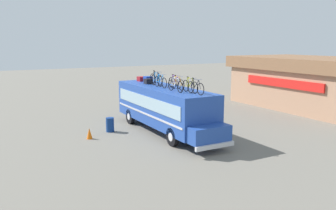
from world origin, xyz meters
name	(u,v)px	position (x,y,z in m)	size (l,w,h in m)	color
ground_plane	(163,131)	(0.00, 0.00, 0.00)	(120.00, 120.00, 0.00)	slate
bus	(165,106)	(0.17, 0.00, 1.72)	(10.68, 2.64, 2.98)	#23479E
luggage_bag_1	(141,79)	(-3.86, 0.16, 3.14)	(0.63, 0.47, 0.33)	maroon
luggage_bag_2	(148,79)	(-2.94, 0.29, 3.19)	(0.59, 0.52, 0.43)	#193899
luggage_bag_3	(148,81)	(-2.06, -0.11, 3.15)	(0.52, 0.50, 0.35)	black
rooftop_bicycle_1	(156,79)	(-1.40, 0.17, 3.38)	(1.83, 0.44, 0.96)	black
rooftop_bicycle_2	(157,80)	(-0.72, -0.12, 3.37)	(1.69, 0.44, 0.95)	black
rooftop_bicycle_3	(160,82)	(0.08, -0.25, 3.35)	(1.73, 0.44, 0.91)	black
rooftop_bicycle_4	(175,82)	(0.77, 0.43, 3.33)	(1.62, 0.44, 0.86)	black
rooftop_bicycle_5	(177,84)	(1.55, 0.16, 3.35)	(1.66, 0.44, 0.90)	black
rooftop_bicycle_6	(175,85)	(2.27, -0.39, 3.35)	(1.76, 0.44, 0.88)	black
rooftop_bicycle_7	(190,86)	(2.99, 0.19, 3.36)	(1.67, 0.44, 0.91)	black
rooftop_bicycle_8	(195,87)	(3.70, 0.09, 3.36)	(1.69, 0.44, 0.92)	black
roadside_building	(315,82)	(-0.73, 15.82, 2.33)	(14.68, 8.65, 4.54)	tan
trash_bin	(110,125)	(-1.51, -3.21, 0.47)	(0.53, 0.53, 0.95)	navy
traffic_cone	(89,133)	(-0.48, -4.91, 0.34)	(0.36, 0.36, 0.68)	orange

